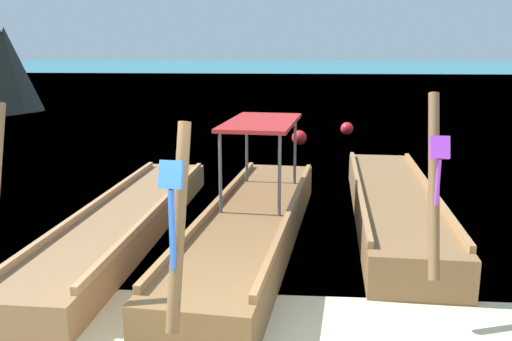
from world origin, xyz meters
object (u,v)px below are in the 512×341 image
at_px(longtail_boat_turquoise_ribbon, 126,221).
at_px(mooring_buoy_near, 347,129).
at_px(mooring_buoy_far, 299,138).
at_px(longtail_boat_violet_ribbon, 393,205).
at_px(longtail_boat_blue_ribbon, 252,225).

distance_m(longtail_boat_turquoise_ribbon, mooring_buoy_near, 11.74).
bearing_deg(longtail_boat_turquoise_ribbon, mooring_buoy_far, 71.93).
relative_size(longtail_boat_violet_ribbon, mooring_buoy_near, 16.03).
distance_m(longtail_boat_turquoise_ribbon, longtail_boat_violet_ribbon, 4.59).
relative_size(longtail_boat_violet_ribbon, mooring_buoy_far, 15.25).
xyz_separation_m(mooring_buoy_near, mooring_buoy_far, (-1.66, -2.19, 0.01)).
bearing_deg(longtail_boat_blue_ribbon, mooring_buoy_near, 77.89).
xyz_separation_m(longtail_boat_turquoise_ribbon, mooring_buoy_far, (2.83, 8.66, -0.01)).
height_order(longtail_boat_blue_ribbon, mooring_buoy_near, longtail_boat_blue_ribbon).
xyz_separation_m(longtail_boat_turquoise_ribbon, longtail_boat_violet_ribbon, (4.46, 1.08, 0.05)).
bearing_deg(longtail_boat_violet_ribbon, longtail_boat_turquoise_ribbon, -166.42).
xyz_separation_m(longtail_boat_turquoise_ribbon, longtail_boat_blue_ribbon, (2.09, -0.35, 0.10)).
bearing_deg(mooring_buoy_far, longtail_boat_blue_ribbon, -94.70).
relative_size(longtail_boat_blue_ribbon, mooring_buoy_far, 15.20).
xyz_separation_m(longtail_boat_violet_ribbon, mooring_buoy_far, (-1.63, 7.59, -0.06)).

